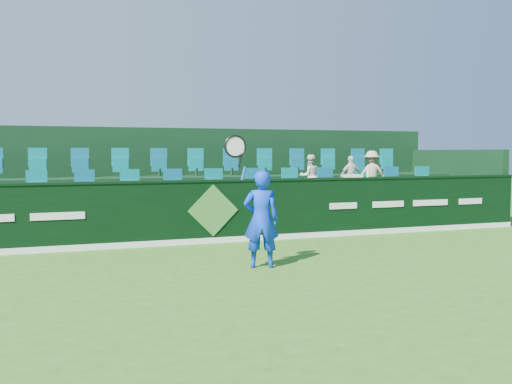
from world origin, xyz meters
name	(u,v)px	position (x,y,z in m)	size (l,w,h in m)	color
ground	(284,283)	(0.00, 0.00, 0.00)	(60.00, 60.00, 0.00)	#2F6618
sponsor_hoarding	(212,211)	(0.00, 4.00, 0.67)	(16.00, 0.25, 1.35)	black
stand_tier_front	(199,218)	(0.00, 5.10, 0.40)	(16.00, 2.00, 0.80)	black
stand_tier_back	(181,201)	(0.00, 7.00, 0.65)	(16.00, 1.80, 1.30)	black
stand_rear	(177,179)	(0.00, 7.44, 1.22)	(16.00, 4.10, 2.60)	black
seat_row_front	(195,187)	(0.00, 5.50, 1.10)	(13.50, 0.50, 0.60)	#0C5F79
seat_row_back	(178,165)	(0.00, 7.30, 1.60)	(13.50, 0.50, 0.60)	#0C5F79
tennis_player	(261,218)	(0.07, 1.18, 0.83)	(1.05, 0.55, 2.25)	#0C37DA
spectator_left	(310,176)	(2.83, 5.12, 1.33)	(0.52, 0.40, 1.07)	white
spectator_middle	(351,176)	(3.99, 5.12, 1.32)	(0.61, 0.25, 1.04)	silver
spectator_right	(372,173)	(4.59, 5.12, 1.38)	(0.75, 0.43, 1.17)	tan
towel	(353,176)	(3.40, 4.00, 1.38)	(0.40, 0.26, 0.06)	silver
drinks_bottle	(368,172)	(3.80, 4.00, 1.47)	(0.08, 0.08, 0.24)	silver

